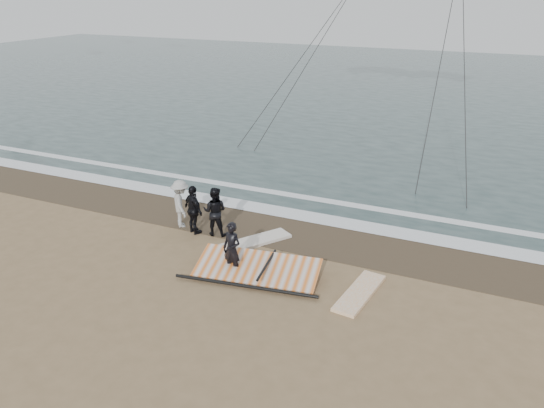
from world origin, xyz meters
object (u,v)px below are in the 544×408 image
Objects in this scene: board_cream at (254,242)px; sail_rig at (257,268)px; man_main at (232,249)px; board_white at (360,293)px.

sail_rig is (0.96, -1.72, 0.14)m from board_cream.
sail_rig is at bearing 36.25° from man_main.
board_white is 3.03m from sail_rig.
man_main is at bearing -47.43° from board_cream.
man_main is 0.70× the size of board_white.
man_main is 0.64× the size of board_cream.
board_white is (3.67, 0.45, -0.76)m from man_main.
board_cream is at bearing 119.18° from sail_rig.
sail_rig is (0.65, 0.30, -0.62)m from man_main.
man_main reaches higher than board_cream.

